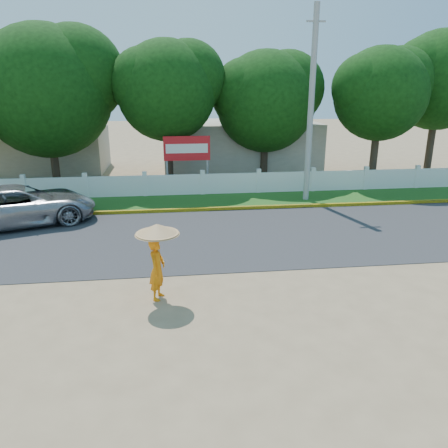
# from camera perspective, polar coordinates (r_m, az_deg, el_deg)

# --- Properties ---
(ground) EXTENTS (120.00, 120.00, 0.00)m
(ground) POSITION_cam_1_polar(r_m,az_deg,el_deg) (12.73, 1.12, -8.34)
(ground) COLOR #9E8460
(ground) RESTS_ON ground
(road) EXTENTS (60.00, 7.00, 0.02)m
(road) POSITION_cam_1_polar(r_m,az_deg,el_deg) (16.85, -1.04, -1.58)
(road) COLOR #38383A
(road) RESTS_ON ground
(grass_verge) EXTENTS (60.00, 3.50, 0.03)m
(grass_verge) POSITION_cam_1_polar(r_m,az_deg,el_deg) (21.85, -2.50, 3.00)
(grass_verge) COLOR #2D601E
(grass_verge) RESTS_ON ground
(curb) EXTENTS (40.00, 0.18, 0.16)m
(curb) POSITION_cam_1_polar(r_m,az_deg,el_deg) (20.20, -2.11, 1.95)
(curb) COLOR yellow
(curb) RESTS_ON ground
(fence) EXTENTS (40.00, 0.10, 1.10)m
(fence) POSITION_cam_1_polar(r_m,az_deg,el_deg) (23.13, -2.81, 5.20)
(fence) COLOR silver
(fence) RESTS_ON ground
(building_near) EXTENTS (10.00, 6.00, 3.20)m
(building_near) POSITION_cam_1_polar(r_m,az_deg,el_deg) (29.94, 1.98, 10.16)
(building_near) COLOR #B7AD99
(building_near) RESTS_ON ground
(building_far) EXTENTS (8.00, 5.00, 2.80)m
(building_far) POSITION_cam_1_polar(r_m,az_deg,el_deg) (31.72, -22.53, 8.90)
(building_far) COLOR #B7AD99
(building_far) RESTS_ON ground
(utility_pole) EXTENTS (0.28, 0.28, 9.09)m
(utility_pole) POSITION_cam_1_polar(r_m,az_deg,el_deg) (21.91, 11.29, 14.74)
(utility_pole) COLOR #979794
(utility_pole) RESTS_ON ground
(vehicle) EXTENTS (6.55, 4.69, 1.66)m
(vehicle) POSITION_cam_1_polar(r_m,az_deg,el_deg) (19.91, -25.07, 2.23)
(vehicle) COLOR #9B9DA3
(vehicle) RESTS_ON ground
(monk_with_parasol) EXTENTS (1.18, 1.18, 2.14)m
(monk_with_parasol) POSITION_cam_1_polar(r_m,az_deg,el_deg) (11.74, -8.72, -3.46)
(monk_with_parasol) COLOR orange
(monk_with_parasol) RESTS_ON ground
(billboard) EXTENTS (2.50, 0.13, 2.95)m
(billboard) POSITION_cam_1_polar(r_m,az_deg,el_deg) (23.87, -4.87, 9.44)
(billboard) COLOR gray
(billboard) RESTS_ON ground
(tree_row) EXTENTS (33.10, 7.66, 8.72)m
(tree_row) POSITION_cam_1_polar(r_m,az_deg,el_deg) (25.43, -3.41, 16.59)
(tree_row) COLOR #473828
(tree_row) RESTS_ON ground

